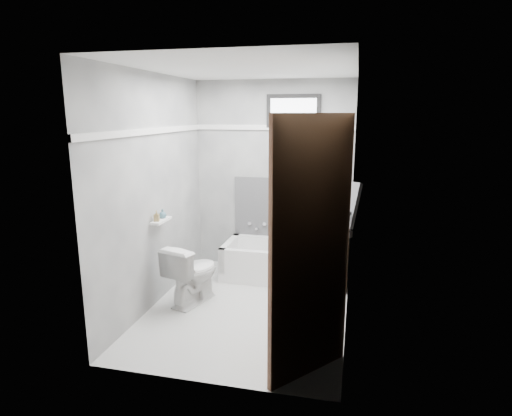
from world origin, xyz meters
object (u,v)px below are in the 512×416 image
(soap_bottle_a, at_px, (157,216))
(toilet, at_px, (193,273))
(door, at_px, (344,268))
(soap_bottle_b, at_px, (163,214))
(office_chair, at_px, (322,227))
(bathtub, at_px, (285,261))

(soap_bottle_a, bearing_deg, toilet, 21.85)
(toilet, distance_m, door, 2.17)
(toilet, relative_size, soap_bottle_a, 5.69)
(soap_bottle_b, bearing_deg, door, -34.42)
(office_chair, bearing_deg, soap_bottle_b, -118.05)
(toilet, bearing_deg, soap_bottle_a, 38.63)
(bathtub, distance_m, soap_bottle_a, 1.73)
(office_chair, distance_m, door, 2.29)
(bathtub, relative_size, soap_bottle_a, 12.91)
(toilet, bearing_deg, bathtub, -116.39)
(toilet, bearing_deg, office_chair, -127.00)
(toilet, height_order, soap_bottle_a, soap_bottle_a)
(office_chair, bearing_deg, soap_bottle_a, -114.45)
(door, xyz_separation_m, soap_bottle_b, (-1.92, 1.32, -0.04))
(toilet, distance_m, soap_bottle_a, 0.73)
(bathtub, xyz_separation_m, soap_bottle_a, (-1.17, -1.03, 0.76))
(door, bearing_deg, office_chair, 97.98)
(soap_bottle_a, relative_size, soap_bottle_b, 1.13)
(office_chair, distance_m, soap_bottle_a, 1.95)
(soap_bottle_a, height_order, soap_bottle_b, soap_bottle_a)
(bathtub, bearing_deg, soap_bottle_a, -138.53)
(bathtub, distance_m, door, 2.46)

